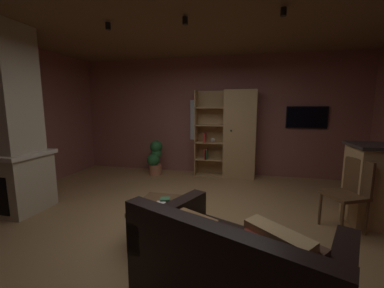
# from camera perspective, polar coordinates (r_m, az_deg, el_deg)

# --- Properties ---
(floor) EXTENTS (6.56, 5.45, 0.02)m
(floor) POSITION_cam_1_polar(r_m,az_deg,el_deg) (3.41, -1.59, -18.96)
(floor) COLOR #A37A4C
(floor) RESTS_ON ground
(wall_back) EXTENTS (6.68, 0.06, 2.73)m
(wall_back) POSITION_cam_1_polar(r_m,az_deg,el_deg) (5.73, 5.29, 6.59)
(wall_back) COLOR #8E544C
(wall_back) RESTS_ON ground
(ceiling) EXTENTS (6.56, 5.45, 0.02)m
(ceiling) POSITION_cam_1_polar(r_m,az_deg,el_deg) (3.24, -1.82, 29.86)
(ceiling) COLOR brown
(window_pane_back) EXTENTS (0.74, 0.01, 0.95)m
(window_pane_back) POSITION_cam_1_polar(r_m,az_deg,el_deg) (5.73, 3.22, 5.69)
(window_pane_back) COLOR white
(stone_fireplace) EXTENTS (1.03, 0.80, 2.73)m
(stone_fireplace) POSITION_cam_1_polar(r_m,az_deg,el_deg) (4.51, -37.98, 2.56)
(stone_fireplace) COLOR #BCAD8E
(stone_fireplace) RESTS_ON ground
(bookshelf_cabinet) EXTENTS (1.34, 0.41, 1.95)m
(bookshelf_cabinet) POSITION_cam_1_polar(r_m,az_deg,el_deg) (5.44, 10.31, 2.15)
(bookshelf_cabinet) COLOR tan
(bookshelf_cabinet) RESTS_ON ground
(leather_couch) EXTENTS (1.77, 1.47, 0.84)m
(leather_couch) POSITION_cam_1_polar(r_m,az_deg,el_deg) (2.12, 10.92, -27.94)
(leather_couch) COLOR black
(leather_couch) RESTS_ON ground
(coffee_table) EXTENTS (0.61, 0.67, 0.46)m
(coffee_table) POSITION_cam_1_polar(r_m,az_deg,el_deg) (2.93, -7.00, -15.58)
(coffee_table) COLOR brown
(coffee_table) RESTS_ON ground
(table_book_0) EXTENTS (0.14, 0.12, 0.02)m
(table_book_0) POSITION_cam_1_polar(r_m,az_deg,el_deg) (2.88, -6.72, -13.88)
(table_book_0) COLOR brown
(table_book_0) RESTS_ON coffee_table
(table_book_1) EXTENTS (0.12, 0.11, 0.02)m
(table_book_1) POSITION_cam_1_polar(r_m,az_deg,el_deg) (2.83, -7.36, -13.80)
(table_book_1) COLOR beige
(table_book_1) RESTS_ON coffee_table
(table_book_2) EXTENTS (0.13, 0.13, 0.02)m
(table_book_2) POSITION_cam_1_polar(r_m,az_deg,el_deg) (2.88, -6.43, -12.90)
(table_book_2) COLOR #387247
(table_book_2) RESTS_ON coffee_table
(dining_chair) EXTENTS (0.56, 0.56, 0.92)m
(dining_chair) POSITION_cam_1_polar(r_m,az_deg,el_deg) (3.71, 33.51, -9.09)
(dining_chair) COLOR brown
(dining_chair) RESTS_ON ground
(potted_floor_plant) EXTENTS (0.35, 0.37, 0.81)m
(potted_floor_plant) POSITION_cam_1_polar(r_m,az_deg,el_deg) (5.69, -8.77, -3.05)
(potted_floor_plant) COLOR #B77051
(potted_floor_plant) RESTS_ON ground
(wall_mounted_tv) EXTENTS (0.84, 0.06, 0.47)m
(wall_mounted_tv) POSITION_cam_1_polar(r_m,az_deg,el_deg) (5.76, 25.66, 5.75)
(wall_mounted_tv) COLOR black
(track_light_spot_0) EXTENTS (0.07, 0.07, 0.09)m
(track_light_spot_0) POSITION_cam_1_polar(r_m,az_deg,el_deg) (4.57, -33.54, 21.10)
(track_light_spot_0) COLOR black
(track_light_spot_1) EXTENTS (0.07, 0.07, 0.09)m
(track_light_spot_1) POSITION_cam_1_polar(r_m,az_deg,el_deg) (3.78, -19.38, 24.98)
(track_light_spot_1) COLOR black
(track_light_spot_2) EXTENTS (0.07, 0.07, 0.09)m
(track_light_spot_2) POSITION_cam_1_polar(r_m,az_deg,el_deg) (3.41, -1.66, 27.31)
(track_light_spot_2) COLOR black
(track_light_spot_3) EXTENTS (0.07, 0.07, 0.09)m
(track_light_spot_3) POSITION_cam_1_polar(r_m,az_deg,el_deg) (3.31, 20.99, 27.34)
(track_light_spot_3) COLOR black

